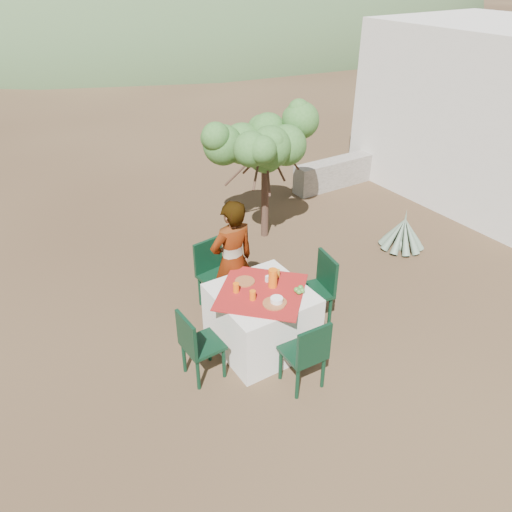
{
  "coord_description": "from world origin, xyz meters",
  "views": [
    {
      "loc": [
        -3.08,
        -3.63,
        3.99
      ],
      "look_at": [
        -0.42,
        0.59,
        0.96
      ],
      "focal_mm": 35.0,
      "sensor_mm": 36.0,
      "label": 1
    }
  ],
  "objects_px": {
    "table": "(261,318)",
    "chair_left": "(196,344)",
    "chair_near": "(307,353)",
    "shrub_tree": "(267,148)",
    "guesthouse": "(497,112)",
    "juice_pitcher": "(273,278)",
    "chair_right": "(318,287)",
    "chair_far": "(214,271)",
    "agave": "(403,234)",
    "person": "(232,261)"
  },
  "relations": [
    {
      "from": "juice_pitcher",
      "to": "chair_left",
      "type": "bearing_deg",
      "value": -174.06
    },
    {
      "from": "person",
      "to": "shrub_tree",
      "type": "relative_size",
      "value": 0.87
    },
    {
      "from": "chair_far",
      "to": "person",
      "type": "relative_size",
      "value": 0.57
    },
    {
      "from": "agave",
      "to": "guesthouse",
      "type": "xyz_separation_m",
      "value": [
        3.09,
        0.87,
        1.25
      ]
    },
    {
      "from": "chair_far",
      "to": "chair_left",
      "type": "relative_size",
      "value": 1.07
    },
    {
      "from": "chair_left",
      "to": "agave",
      "type": "relative_size",
      "value": 1.14
    },
    {
      "from": "table",
      "to": "agave",
      "type": "xyz_separation_m",
      "value": [
        3.1,
        0.74,
        -0.13
      ]
    },
    {
      "from": "table",
      "to": "guesthouse",
      "type": "height_order",
      "value": "guesthouse"
    },
    {
      "from": "person",
      "to": "guesthouse",
      "type": "relative_size",
      "value": 0.38
    },
    {
      "from": "chair_left",
      "to": "chair_right",
      "type": "height_order",
      "value": "chair_right"
    },
    {
      "from": "agave",
      "to": "juice_pitcher",
      "type": "bearing_deg",
      "value": -166.27
    },
    {
      "from": "guesthouse",
      "to": "juice_pitcher",
      "type": "height_order",
      "value": "guesthouse"
    },
    {
      "from": "juice_pitcher",
      "to": "shrub_tree",
      "type": "bearing_deg",
      "value": 58.39
    },
    {
      "from": "table",
      "to": "chair_left",
      "type": "xyz_separation_m",
      "value": [
        -0.88,
        -0.09,
        0.09
      ]
    },
    {
      "from": "agave",
      "to": "chair_left",
      "type": "bearing_deg",
      "value": -168.25
    },
    {
      "from": "chair_far",
      "to": "guesthouse",
      "type": "bearing_deg",
      "value": -2.45
    },
    {
      "from": "guesthouse",
      "to": "table",
      "type": "bearing_deg",
      "value": -165.47
    },
    {
      "from": "table",
      "to": "chair_far",
      "type": "height_order",
      "value": "chair_far"
    },
    {
      "from": "chair_right",
      "to": "table",
      "type": "bearing_deg",
      "value": -80.04
    },
    {
      "from": "chair_far",
      "to": "juice_pitcher",
      "type": "bearing_deg",
      "value": -84.44
    },
    {
      "from": "shrub_tree",
      "to": "juice_pitcher",
      "type": "xyz_separation_m",
      "value": [
        -1.4,
        -2.28,
        -0.59
      ]
    },
    {
      "from": "chair_near",
      "to": "chair_right",
      "type": "xyz_separation_m",
      "value": [
        0.8,
        0.84,
        0.03
      ]
    },
    {
      "from": "table",
      "to": "agave",
      "type": "bearing_deg",
      "value": 13.33
    },
    {
      "from": "chair_near",
      "to": "agave",
      "type": "xyz_separation_m",
      "value": [
        3.08,
        1.57,
        -0.23
      ]
    },
    {
      "from": "table",
      "to": "chair_left",
      "type": "bearing_deg",
      "value": -174.02
    },
    {
      "from": "table",
      "to": "chair_near",
      "type": "bearing_deg",
      "value": -88.71
    },
    {
      "from": "chair_left",
      "to": "juice_pitcher",
      "type": "bearing_deg",
      "value": -86.37
    },
    {
      "from": "agave",
      "to": "chair_far",
      "type": "bearing_deg",
      "value": 175.01
    },
    {
      "from": "chair_near",
      "to": "shrub_tree",
      "type": "height_order",
      "value": "shrub_tree"
    },
    {
      "from": "chair_near",
      "to": "shrub_tree",
      "type": "relative_size",
      "value": 0.47
    },
    {
      "from": "chair_right",
      "to": "shrub_tree",
      "type": "bearing_deg",
      "value": 171.69
    },
    {
      "from": "chair_near",
      "to": "agave",
      "type": "bearing_deg",
      "value": -150.62
    },
    {
      "from": "chair_left",
      "to": "guesthouse",
      "type": "relative_size",
      "value": 0.2
    },
    {
      "from": "chair_near",
      "to": "shrub_tree",
      "type": "distance_m",
      "value": 3.62
    },
    {
      "from": "chair_near",
      "to": "chair_left",
      "type": "bearing_deg",
      "value": -37.37
    },
    {
      "from": "shrub_tree",
      "to": "guesthouse",
      "type": "distance_m",
      "value": 4.68
    },
    {
      "from": "chair_near",
      "to": "chair_left",
      "type": "xyz_separation_m",
      "value": [
        -0.89,
        0.74,
        -0.01
      ]
    },
    {
      "from": "chair_left",
      "to": "chair_right",
      "type": "relative_size",
      "value": 0.91
    },
    {
      "from": "table",
      "to": "shrub_tree",
      "type": "distance_m",
      "value": 2.98
    },
    {
      "from": "chair_far",
      "to": "shrub_tree",
      "type": "distance_m",
      "value": 2.29
    },
    {
      "from": "shrub_tree",
      "to": "agave",
      "type": "xyz_separation_m",
      "value": [
        1.54,
        -1.56,
        -1.21
      ]
    },
    {
      "from": "person",
      "to": "juice_pitcher",
      "type": "height_order",
      "value": "person"
    },
    {
      "from": "guesthouse",
      "to": "chair_right",
      "type": "bearing_deg",
      "value": -163.41
    },
    {
      "from": "chair_right",
      "to": "agave",
      "type": "distance_m",
      "value": 2.41
    },
    {
      "from": "chair_left",
      "to": "person",
      "type": "height_order",
      "value": "person"
    },
    {
      "from": "table",
      "to": "chair_right",
      "type": "distance_m",
      "value": 0.83
    },
    {
      "from": "person",
      "to": "juice_pitcher",
      "type": "distance_m",
      "value": 0.67
    },
    {
      "from": "chair_left",
      "to": "agave",
      "type": "xyz_separation_m",
      "value": [
        3.98,
        0.83,
        -0.22
      ]
    },
    {
      "from": "agave",
      "to": "person",
      "type": "bearing_deg",
      "value": -178.68
    },
    {
      "from": "guesthouse",
      "to": "shrub_tree",
      "type": "bearing_deg",
      "value": 171.54
    }
  ]
}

